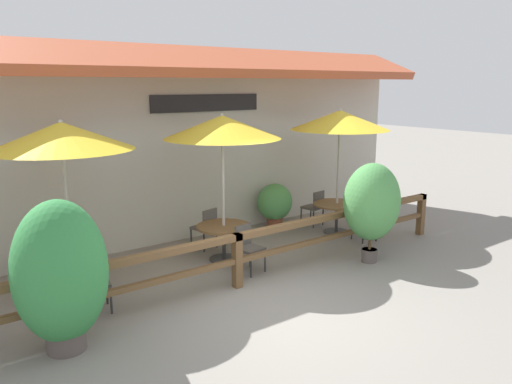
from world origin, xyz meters
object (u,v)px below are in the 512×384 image
patio_umbrella_near (62,136)px  dining_table_middle (224,232)px  potted_plant_entrance_palm (275,203)px  chair_far_streetside (363,218)px  potted_plant_corner_fern (372,203)px  chair_middle_wallside (206,226)px  dining_table_far (337,209)px  chair_middle_streetside (248,246)px  patio_umbrella_middle (222,127)px  chair_near_wallside (56,253)px  dining_table_near (72,261)px  chair_far_wallside (314,206)px  potted_plant_small_flowering (61,274)px  chair_near_streetside (94,279)px  patio_umbrella_far (340,120)px

patio_umbrella_near → dining_table_middle: patio_umbrella_near is taller
potted_plant_entrance_palm → chair_far_streetside: bearing=-64.7°
potted_plant_corner_fern → chair_middle_wallside: bearing=129.5°
patio_umbrella_near → chair_middle_wallside: 3.71m
dining_table_far → potted_plant_entrance_palm: 1.50m
chair_middle_streetside → chair_middle_wallside: (0.06, 1.58, 0.00)m
patio_umbrella_near → patio_umbrella_middle: size_ratio=1.00×
dining_table_middle → chair_near_wallside: bearing=162.8°
dining_table_near → potted_plant_entrance_palm: size_ratio=1.01×
chair_far_streetside → chair_far_wallside: bearing=101.8°
chair_far_streetside → potted_plant_small_flowering: potted_plant_small_flowering is taller
patio_umbrella_middle → potted_plant_corner_fern: patio_umbrella_middle is taller
patio_umbrella_middle → dining_table_middle: size_ratio=2.68×
dining_table_near → chair_middle_streetside: chair_middle_streetside is taller
dining_table_near → dining_table_middle: 2.90m
chair_far_wallside → potted_plant_corner_fern: 2.76m
chair_far_wallside → potted_plant_entrance_palm: (-0.84, 0.50, 0.10)m
patio_umbrella_near → chair_far_streetside: bearing=-8.0°
chair_near_streetside → patio_umbrella_far: size_ratio=0.30×
chair_far_wallside → potted_plant_small_flowering: (-6.63, -2.36, 0.55)m
dining_table_near → chair_middle_streetside: bearing=-17.1°
chair_middle_streetside → potted_plant_entrance_palm: size_ratio=0.82×
chair_far_streetside → chair_near_streetside: bearing=-172.0°
patio_umbrella_far → potted_plant_corner_fern: patio_umbrella_far is taller
patio_umbrella_far → patio_umbrella_near: bearing=178.8°
dining_table_far → chair_far_wallside: 0.74m
patio_umbrella_middle → chair_far_streetside: 3.90m
chair_middle_wallside → patio_umbrella_far: 3.81m
chair_near_wallside → patio_umbrella_middle: patio_umbrella_middle is taller
dining_table_middle → chair_far_streetside: bearing=-13.2°
patio_umbrella_middle → chair_middle_wallside: bearing=85.1°
chair_middle_streetside → chair_near_streetside: bearing=167.8°
chair_near_wallside → chair_far_wallside: size_ratio=1.00×
chair_near_streetside → chair_middle_streetside: same height
patio_umbrella_middle → potted_plant_corner_fern: size_ratio=1.47×
patio_umbrella_near → chair_middle_wallside: bearing=13.0°
chair_near_wallside → potted_plant_small_flowering: 2.68m
dining_table_middle → potted_plant_entrance_palm: size_ratio=1.01×
chair_far_streetside → dining_table_middle: bearing=175.3°
dining_table_far → potted_plant_small_flowering: bearing=-166.3°
chair_middle_wallside → potted_plant_small_flowering: size_ratio=0.43×
patio_umbrella_middle → patio_umbrella_near: bearing=177.9°
patio_umbrella_near → dining_table_middle: bearing=-2.1°
chair_near_wallside → chair_far_streetside: size_ratio=1.00×
potted_plant_corner_fern → potted_plant_small_flowering: size_ratio=0.97×
chair_middle_streetside → patio_umbrella_far: (3.11, 0.77, 2.12)m
chair_middle_streetside → potted_plant_small_flowering: (-3.54, -0.85, 0.55)m
dining_table_near → dining_table_far: same height
chair_middle_wallside → chair_far_wallside: (3.04, -0.08, 0.00)m
chair_near_streetside → dining_table_near: bearing=107.5°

